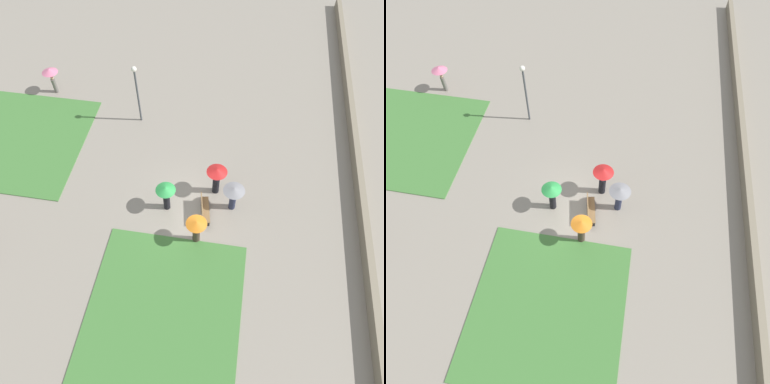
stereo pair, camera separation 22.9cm
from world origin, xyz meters
The scene contains 11 objects.
ground_plane centered at (0.00, 0.00, 0.00)m, with size 90.00×90.00×0.00m, color gray.
lawn_patch_near centered at (-5.69, 0.03, 0.03)m, with size 7.53×7.07×0.06m.
lawn_patch_far centered at (3.33, 11.02, 0.03)m, with size 8.13×7.91×0.06m.
parapet_wall centered at (0.00, -9.42, 0.37)m, with size 45.00×0.35×0.75m.
park_bench centered at (-0.23, -1.05, 0.47)m, with size 1.70×0.73×0.90m.
lamp_post centered at (6.27, 3.99, 2.66)m, with size 0.32×0.32×4.09m.
crowd_person_orange centered at (-1.83, -0.88, 1.22)m, with size 1.05×1.05×1.81m.
crowd_person_red centered at (1.39, -1.48, 1.42)m, with size 1.12×1.12×2.00m.
crowd_person_grey centered at (0.45, -2.49, 1.29)m, with size 1.15×1.15×1.78m.
crowd_person_green centered at (-0.11, 1.00, 1.30)m, with size 1.06×1.06×1.84m.
lone_walker_far_path centered at (8.03, 10.45, 1.47)m, with size 1.05×1.05×1.88m.
Camera 2 is at (-10.81, -2.34, 17.33)m, focal length 35.00 mm.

